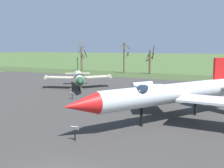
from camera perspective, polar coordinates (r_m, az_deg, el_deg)
The scene contains 9 objects.
asphalt_apron at distance 25.70m, azimuth 9.83°, elevation -6.00°, with size 97.36×51.03×0.05m, color #383533.
grass_verge_strip at distance 56.19m, azimuth 19.52°, elevation 1.13°, with size 157.36×12.00×0.06m, color #384926.
jet_fighter_rear_center at distance 22.17m, azimuth 11.86°, elevation -2.06°, with size 12.64×16.21×5.20m.
info_placard_rear_center at distance 17.69m, azimuth -8.03°, elevation -10.17°, with size 0.54×0.38×1.06m.
jet_fighter_rear_left at distance 39.61m, azimuth -7.22°, elevation 1.55°, with size 10.06×11.50×4.60m.
info_placard_rear_left at distance 31.73m, azimuth -8.62°, elevation -2.28°, with size 0.63×0.37×0.92m.
bare_tree_far_left at distance 71.58m, azimuth -6.56°, elevation 5.93°, with size 2.93×2.37×7.98m.
bare_tree_left_of_center at distance 63.77m, azimuth 2.70°, elevation 5.94°, with size 2.53×2.70×7.95m.
bare_tree_center at distance 62.44m, azimuth 8.22°, elevation 5.01°, with size 2.25×1.81×6.63m.
Camera 1 is at (7.36, -8.56, 6.10)m, focal length 42.24 mm.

